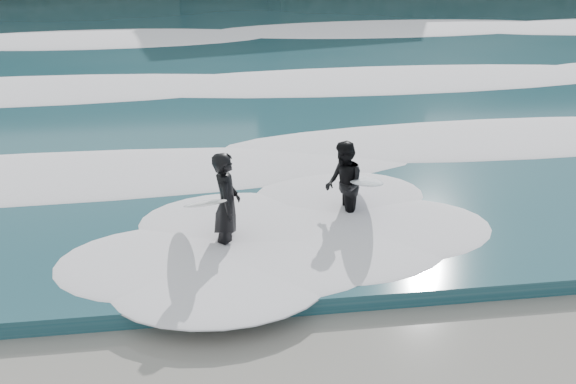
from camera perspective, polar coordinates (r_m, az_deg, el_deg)
The scene contains 6 objects.
sea at distance 34.73m, azimuth -4.95°, elevation 14.70°, with size 90.00×52.00×0.30m, color #1D4853.
foam_near at distance 15.33m, azimuth -0.98°, elevation 3.29°, with size 60.00×3.20×0.20m, color white.
foam_mid at distance 21.97m, azimuth -3.14°, elevation 9.84°, with size 60.00×4.00×0.24m, color white.
foam_far at distance 30.74m, azimuth -4.56°, elevation 14.03°, with size 60.00×4.80×0.30m, color white.
surfer_left at distance 11.42m, azimuth -5.68°, elevation -1.18°, with size 1.22×1.81×2.00m.
surfer_right at distance 12.53m, azimuth 5.26°, elevation 0.65°, with size 1.21×2.32×1.76m.
Camera 1 is at (-1.63, -5.21, 5.90)m, focal length 40.00 mm.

